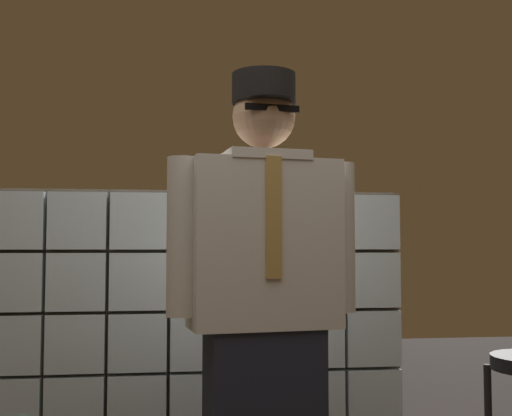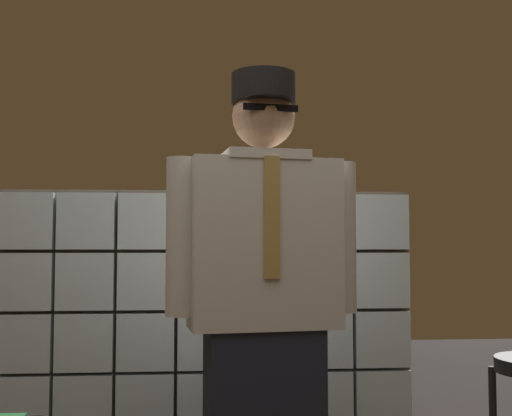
# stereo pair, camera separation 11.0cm
# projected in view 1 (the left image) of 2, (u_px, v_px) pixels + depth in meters

# --- Properties ---
(glass_block_wall) EXTENTS (2.02, 0.10, 1.45)m
(glass_block_wall) POSITION_uv_depth(u_px,v_px,m) (199.00, 341.00, 3.05)
(glass_block_wall) COLOR silver
(glass_block_wall) RESTS_ON ground
(standing_person) EXTENTS (0.72, 0.34, 1.79)m
(standing_person) POSITION_uv_depth(u_px,v_px,m) (264.00, 308.00, 2.31)
(standing_person) COLOR #1E2333
(standing_person) RESTS_ON ground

